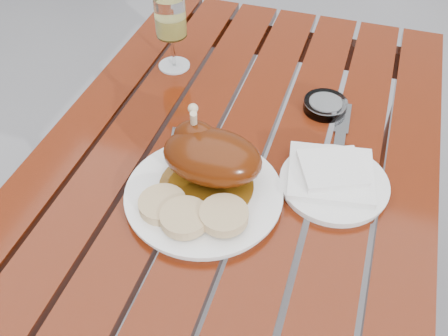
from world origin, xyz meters
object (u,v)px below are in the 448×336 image
Objects in this scene: wine_glass at (172,34)px; side_plate at (334,184)px; table at (236,251)px; dinner_plate at (204,195)px; ashtray at (325,105)px.

side_plate is (0.44, -0.29, -0.08)m from wine_glass.
dinner_plate is at bearing -97.09° from table.
dinner_plate reaches higher than side_plate.
side_plate is (0.21, -0.06, 0.38)m from table.
table is 0.57m from wine_glass.
ashtray reaches higher than dinner_plate.
ashtray is (-0.06, 0.23, 0.00)m from side_plate.
ashtray is (0.17, 0.33, 0.00)m from dinner_plate.
table is at bearing -44.25° from wine_glass.
ashtray is at bearing 49.50° from table.
wine_glass reaches higher than table.
ashtray is at bearing -8.37° from wine_glass.
dinner_plate is 0.46m from wine_glass.
table is at bearing 164.81° from side_plate.
wine_glass is 0.53m from side_plate.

